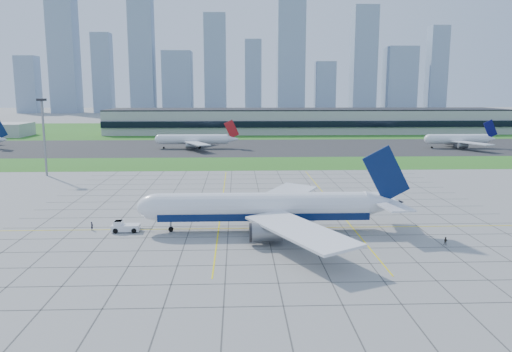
% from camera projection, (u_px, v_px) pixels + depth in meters
% --- Properties ---
extents(ground, '(1400.00, 1400.00, 0.00)m').
position_uv_depth(ground, '(266.00, 226.00, 106.00)').
color(ground, gray).
rests_on(ground, ground).
extents(grass_median, '(700.00, 35.00, 0.04)m').
position_uv_depth(grass_median, '(253.00, 163.00, 194.59)').
color(grass_median, '#316C1F').
rests_on(grass_median, ground).
extents(asphalt_taxiway, '(700.00, 75.00, 0.04)m').
position_uv_depth(asphalt_taxiway, '(249.00, 147.00, 248.74)').
color(asphalt_taxiway, '#383838').
rests_on(asphalt_taxiway, ground).
extents(grass_far, '(700.00, 145.00, 0.04)m').
position_uv_depth(grass_far, '(245.00, 130.00, 357.02)').
color(grass_far, '#316C1F').
rests_on(grass_far, ground).
extents(apron_markings, '(120.00, 130.00, 0.03)m').
position_uv_depth(apron_markings, '(265.00, 213.00, 116.93)').
color(apron_markings, '#474744').
rests_on(apron_markings, ground).
extents(terminal, '(260.00, 43.00, 15.80)m').
position_uv_depth(terminal, '(306.00, 121.00, 332.43)').
color(terminal, '#B7B7B2').
rests_on(terminal, ground).
extents(light_mast, '(2.50, 2.50, 25.60)m').
position_uv_depth(light_mast, '(43.00, 127.00, 164.58)').
color(light_mast, gray).
rests_on(light_mast, ground).
extents(city_skyline, '(523.00, 32.40, 160.00)m').
position_uv_depth(city_skyline, '(234.00, 64.00, 607.41)').
color(city_skyline, '#8B9FB6').
rests_on(city_skyline, ground).
extents(airliner, '(55.60, 56.40, 17.52)m').
position_uv_depth(airliner, '(265.00, 208.00, 101.50)').
color(airliner, white).
rests_on(airliner, ground).
extents(pushback_tug, '(8.13, 2.87, 2.26)m').
position_uv_depth(pushback_tug, '(125.00, 227.00, 101.37)').
color(pushback_tug, white).
rests_on(pushback_tug, ground).
extents(crew_near, '(0.59, 0.74, 1.76)m').
position_uv_depth(crew_near, '(92.00, 226.00, 102.38)').
color(crew_near, black).
rests_on(crew_near, ground).
extents(crew_far, '(0.92, 0.82, 1.56)m').
position_uv_depth(crew_far, '(446.00, 241.00, 92.55)').
color(crew_far, black).
rests_on(crew_far, ground).
extents(distant_jet_1, '(38.69, 42.66, 14.08)m').
position_uv_depth(distant_jet_1, '(195.00, 139.00, 243.02)').
color(distant_jet_1, white).
rests_on(distant_jet_1, ground).
extents(distant_jet_2, '(33.87, 42.66, 14.08)m').
position_uv_depth(distant_jet_2, '(459.00, 139.00, 244.42)').
color(distant_jet_2, white).
rests_on(distant_jet_2, ground).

